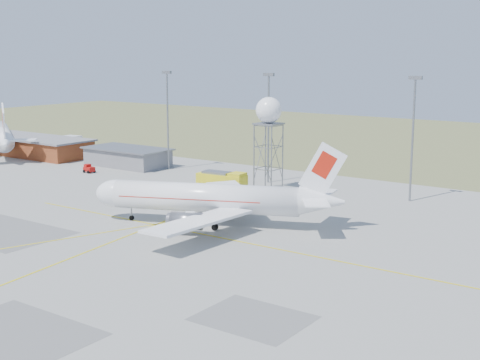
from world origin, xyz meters
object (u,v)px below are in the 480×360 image
Objects in this scene: radar_tower at (269,138)px; fire_truck at (223,182)px; airliner_far at (2,137)px; baggage_tug at (89,170)px; airliner_main at (210,199)px.

fire_truck is (-5.90, -5.58, -7.57)m from radar_tower.
airliner_far is 15.39× the size of baggage_tug.
airliner_far reaches higher than fire_truck.
radar_tower is 1.79× the size of fire_truck.
airliner_far is 3.90× the size of fire_truck.
fire_truck is at bearing -136.56° from radar_tower.
airliner_main reaches higher than baggage_tug.
radar_tower is (76.91, 0.44, 5.17)m from airliner_far.
baggage_tug is at bearing -45.10° from airliner_main.
airliner_main is at bearing -62.39° from fire_truck.
airliner_far is at bearing 170.94° from fire_truck.
airliner_far is (-83.51, 24.74, 0.34)m from airliner_main.
airliner_main is 14.88× the size of baggage_tug.
fire_truck is (71.01, -5.15, -2.40)m from airliner_far.
fire_truck is (-12.49, 19.59, -2.06)m from airliner_main.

